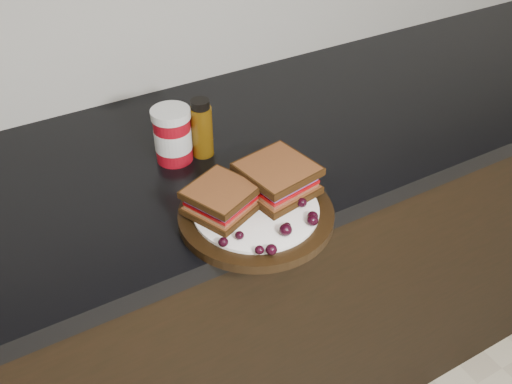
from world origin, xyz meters
TOP-DOWN VIEW (x-y plane):
  - base_cabinets at (0.00, 1.70)m, footprint 3.96×0.58m
  - countertop at (0.00, 1.70)m, footprint 3.98×0.60m
  - plate at (0.05, 1.46)m, footprint 0.28×0.28m
  - sandwich_left at (-0.01, 1.48)m, footprint 0.14×0.14m
  - sandwich_right at (0.11, 1.48)m, footprint 0.14×0.14m
  - grape_0 at (-0.05, 1.40)m, footprint 0.02×0.02m
  - grape_1 at (-0.01, 1.40)m, footprint 0.02×0.02m
  - grape_2 at (-0.00, 1.36)m, footprint 0.02×0.02m
  - grape_3 at (0.01, 1.35)m, footprint 0.02×0.02m
  - grape_4 at (0.06, 1.37)m, footprint 0.02×0.02m
  - grape_5 at (0.07, 1.38)m, footprint 0.01×0.01m
  - grape_6 at (0.11, 1.37)m, footprint 0.02×0.02m
  - grape_7 at (0.12, 1.38)m, footprint 0.02×0.02m
  - grape_8 at (0.12, 1.42)m, footprint 0.02×0.02m
  - grape_9 at (0.11, 1.43)m, footprint 0.02×0.02m
  - grape_10 at (0.13, 1.47)m, footprint 0.02×0.02m
  - grape_11 at (0.11, 1.48)m, footprint 0.02×0.02m
  - grape_12 at (0.11, 1.51)m, footprint 0.02×0.02m
  - grape_13 at (-0.02, 1.52)m, footprint 0.02×0.02m
  - grape_14 at (-0.03, 1.48)m, footprint 0.02×0.02m
  - grape_15 at (-0.02, 1.44)m, footprint 0.02×0.02m
  - grape_16 at (-0.00, 1.50)m, footprint 0.02×0.02m
  - grape_17 at (-0.02, 1.48)m, footprint 0.02×0.02m
  - grape_18 at (-0.03, 1.45)m, footprint 0.02×0.02m
  - condiment_jar at (-0.00, 1.71)m, footprint 0.09×0.09m
  - oil_bottle at (0.06, 1.69)m, footprint 0.05×0.05m

SIDE VIEW (x-z plane):
  - base_cabinets at x=0.00m, z-range 0.00..0.86m
  - countertop at x=0.00m, z-range 0.86..0.90m
  - plate at x=0.05m, z-range 0.90..0.92m
  - grape_5 at x=0.07m, z-range 0.92..0.94m
  - grape_14 at x=-0.03m, z-range 0.92..0.94m
  - grape_1 at x=-0.01m, z-range 0.92..0.94m
  - grape_2 at x=0.00m, z-range 0.92..0.94m
  - grape_11 at x=0.11m, z-range 0.92..0.94m
  - grape_12 at x=0.11m, z-range 0.92..0.94m
  - grape_16 at x=0.00m, z-range 0.92..0.94m
  - grape_9 at x=0.11m, z-range 0.92..0.94m
  - grape_10 at x=0.13m, z-range 0.92..0.94m
  - grape_0 at x=-0.05m, z-range 0.92..0.94m
  - grape_13 at x=-0.02m, z-range 0.92..0.94m
  - grape_18 at x=-0.03m, z-range 0.92..0.94m
  - grape_8 at x=0.12m, z-range 0.92..0.94m
  - grape_3 at x=0.01m, z-range 0.92..0.94m
  - grape_17 at x=-0.02m, z-range 0.92..0.94m
  - grape_7 at x=0.12m, z-range 0.92..0.94m
  - grape_6 at x=0.11m, z-range 0.92..0.94m
  - grape_15 at x=-0.02m, z-range 0.92..0.94m
  - grape_4 at x=0.06m, z-range 0.92..0.94m
  - sandwich_left at x=-0.01m, z-range 0.92..0.97m
  - sandwich_right at x=0.11m, z-range 0.92..0.98m
  - condiment_jar at x=0.00m, z-range 0.90..1.02m
  - oil_bottle at x=0.06m, z-range 0.90..1.03m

